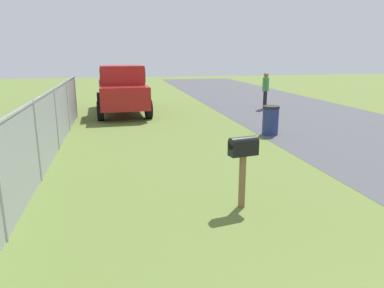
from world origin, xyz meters
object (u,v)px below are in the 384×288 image
object	(u,v)px
mailbox	(243,152)
pedestrian	(266,88)
trash_bin	(270,120)
pickup_truck	(122,88)

from	to	relation	value
mailbox	pedestrian	bearing A→B (deg)	-35.60
mailbox	pedestrian	size ratio (longest dim) A/B	0.74
mailbox	pedestrian	world-z (taller)	pedestrian
trash_bin	pedestrian	bearing A→B (deg)	-21.20
pickup_truck	trash_bin	distance (m)	7.03
mailbox	pickup_truck	xyz separation A→B (m)	(10.49, 1.80, 0.10)
mailbox	pedestrian	xyz separation A→B (m)	(10.48, -4.86, -0.01)
trash_bin	mailbox	bearing A→B (deg)	151.60
trash_bin	pedestrian	world-z (taller)	pedestrian
mailbox	trash_bin	xyz separation A→B (m)	(5.23, -2.83, -0.53)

